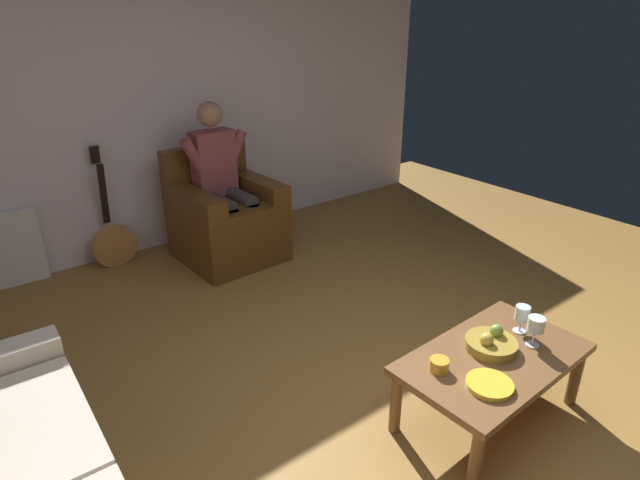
{
  "coord_description": "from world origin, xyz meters",
  "views": [
    {
      "loc": [
        1.78,
        1.31,
        2.0
      ],
      "look_at": [
        -0.16,
        -1.22,
        0.58
      ],
      "focal_mm": 29.26,
      "sensor_mm": 36.0,
      "label": 1
    }
  ],
  "objects_px": {
    "coffee_table": "(493,364)",
    "wine_glass_near": "(522,315)",
    "wine_glass_far": "(536,326)",
    "decorative_dish": "(490,385)",
    "armchair": "(226,220)",
    "guitar": "(114,241)",
    "fruit_bowl": "(491,343)",
    "candle_jar": "(439,365)",
    "person_seated": "(222,178)"
  },
  "relations": [
    {
      "from": "coffee_table",
      "to": "wine_glass_near",
      "type": "distance_m",
      "value": 0.34
    },
    {
      "from": "wine_glass_far",
      "to": "decorative_dish",
      "type": "xyz_separation_m",
      "value": [
        0.45,
        0.06,
        -0.11
      ]
    },
    {
      "from": "armchair",
      "to": "guitar",
      "type": "relative_size",
      "value": 0.93
    },
    {
      "from": "guitar",
      "to": "fruit_bowl",
      "type": "xyz_separation_m",
      "value": [
        -1.01,
        2.98,
        0.2
      ]
    },
    {
      "from": "decorative_dish",
      "to": "candle_jar",
      "type": "relative_size",
      "value": 2.31
    },
    {
      "from": "guitar",
      "to": "decorative_dish",
      "type": "xyz_separation_m",
      "value": [
        -0.75,
        3.16,
        0.18
      ]
    },
    {
      "from": "fruit_bowl",
      "to": "candle_jar",
      "type": "distance_m",
      "value": 0.35
    },
    {
      "from": "armchair",
      "to": "coffee_table",
      "type": "relative_size",
      "value": 0.92
    },
    {
      "from": "coffee_table",
      "to": "guitar",
      "type": "distance_m",
      "value": 3.19
    },
    {
      "from": "wine_glass_far",
      "to": "wine_glass_near",
      "type": "bearing_deg",
      "value": -117.26
    },
    {
      "from": "wine_glass_far",
      "to": "fruit_bowl",
      "type": "height_order",
      "value": "wine_glass_far"
    },
    {
      "from": "fruit_bowl",
      "to": "coffee_table",
      "type": "bearing_deg",
      "value": 54.22
    },
    {
      "from": "person_seated",
      "to": "wine_glass_far",
      "type": "distance_m",
      "value": 2.72
    },
    {
      "from": "wine_glass_near",
      "to": "armchair",
      "type": "bearing_deg",
      "value": -80.56
    },
    {
      "from": "candle_jar",
      "to": "decorative_dish",
      "type": "bearing_deg",
      "value": 112.44
    },
    {
      "from": "wine_glass_near",
      "to": "fruit_bowl",
      "type": "bearing_deg",
      "value": -0.45
    },
    {
      "from": "armchair",
      "to": "person_seated",
      "type": "relative_size",
      "value": 0.71
    },
    {
      "from": "armchair",
      "to": "coffee_table",
      "type": "distance_m",
      "value": 2.61
    },
    {
      "from": "armchair",
      "to": "guitar",
      "type": "height_order",
      "value": "guitar"
    },
    {
      "from": "armchair",
      "to": "wine_glass_far",
      "type": "xyz_separation_m",
      "value": [
        -0.37,
        2.68,
        0.17
      ]
    },
    {
      "from": "decorative_dish",
      "to": "candle_jar",
      "type": "bearing_deg",
      "value": -67.56
    },
    {
      "from": "guitar",
      "to": "wine_glass_far",
      "type": "height_order",
      "value": "guitar"
    },
    {
      "from": "person_seated",
      "to": "fruit_bowl",
      "type": "bearing_deg",
      "value": 91.15
    },
    {
      "from": "wine_glass_near",
      "to": "candle_jar",
      "type": "relative_size",
      "value": 1.66
    },
    {
      "from": "wine_glass_far",
      "to": "decorative_dish",
      "type": "height_order",
      "value": "wine_glass_far"
    },
    {
      "from": "armchair",
      "to": "wine_glass_far",
      "type": "relative_size",
      "value": 5.61
    },
    {
      "from": "coffee_table",
      "to": "armchair",
      "type": "bearing_deg",
      "value": -87.03
    },
    {
      "from": "guitar",
      "to": "decorative_dish",
      "type": "bearing_deg",
      "value": 103.37
    },
    {
      "from": "person_seated",
      "to": "coffee_table",
      "type": "xyz_separation_m",
      "value": [
        -0.14,
        2.62,
        -0.38
      ]
    },
    {
      "from": "coffee_table",
      "to": "wine_glass_far",
      "type": "distance_m",
      "value": 0.3
    },
    {
      "from": "coffee_table",
      "to": "fruit_bowl",
      "type": "distance_m",
      "value": 0.11
    },
    {
      "from": "coffee_table",
      "to": "decorative_dish",
      "type": "relative_size",
      "value": 4.69
    },
    {
      "from": "fruit_bowl",
      "to": "candle_jar",
      "type": "relative_size",
      "value": 2.81
    },
    {
      "from": "armchair",
      "to": "decorative_dish",
      "type": "xyz_separation_m",
      "value": [
        0.09,
        2.74,
        0.06
      ]
    },
    {
      "from": "candle_jar",
      "to": "armchair",
      "type": "bearing_deg",
      "value": -94.08
    },
    {
      "from": "decorative_dish",
      "to": "wine_glass_near",
      "type": "bearing_deg",
      "value": -160.71
    },
    {
      "from": "guitar",
      "to": "decorative_dish",
      "type": "relative_size",
      "value": 4.63
    },
    {
      "from": "wine_glass_far",
      "to": "candle_jar",
      "type": "bearing_deg",
      "value": -16.36
    },
    {
      "from": "guitar",
      "to": "wine_glass_near",
      "type": "distance_m",
      "value": 3.25
    },
    {
      "from": "wine_glass_far",
      "to": "guitar",
      "type": "bearing_deg",
      "value": -68.74
    },
    {
      "from": "person_seated",
      "to": "wine_glass_near",
      "type": "xyz_separation_m",
      "value": [
        -0.43,
        2.58,
        -0.22
      ]
    },
    {
      "from": "guitar",
      "to": "armchair",
      "type": "bearing_deg",
      "value": 153.41
    },
    {
      "from": "wine_glass_near",
      "to": "decorative_dish",
      "type": "bearing_deg",
      "value": 19.29
    },
    {
      "from": "person_seated",
      "to": "candle_jar",
      "type": "distance_m",
      "value": 2.55
    },
    {
      "from": "wine_glass_near",
      "to": "decorative_dish",
      "type": "relative_size",
      "value": 0.72
    },
    {
      "from": "decorative_dish",
      "to": "armchair",
      "type": "bearing_deg",
      "value": -91.82
    },
    {
      "from": "person_seated",
      "to": "candle_jar",
      "type": "xyz_separation_m",
      "value": [
        0.18,
        2.53,
        -0.29
      ]
    },
    {
      "from": "person_seated",
      "to": "coffee_table",
      "type": "distance_m",
      "value": 2.65
    },
    {
      "from": "person_seated",
      "to": "wine_glass_far",
      "type": "bearing_deg",
      "value": 95.09
    },
    {
      "from": "fruit_bowl",
      "to": "wine_glass_far",
      "type": "bearing_deg",
      "value": 148.98
    }
  ]
}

